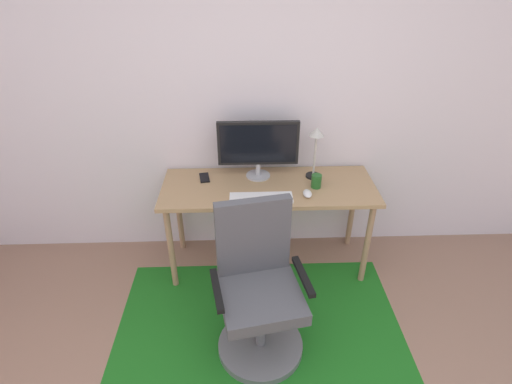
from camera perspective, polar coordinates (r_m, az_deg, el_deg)
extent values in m
cube|color=silver|center=(2.97, 1.88, 14.10)|extent=(6.00, 0.10, 2.60)
cube|color=#1B681B|center=(2.80, 0.53, -19.69)|extent=(1.90, 1.37, 0.01)
cube|color=tan|center=(2.89, 1.81, 0.66)|extent=(1.54, 0.57, 0.03)
cylinder|color=tan|center=(2.95, -12.03, -7.89)|extent=(0.04, 0.04, 0.69)
cylinder|color=tan|center=(3.03, 15.55, -7.18)|extent=(0.04, 0.04, 0.69)
cylinder|color=tan|center=(3.31, -10.91, -2.99)|extent=(0.04, 0.04, 0.69)
cylinder|color=tan|center=(3.38, 13.55, -2.48)|extent=(0.04, 0.04, 0.69)
cylinder|color=#B2B2B7|center=(3.00, 0.30, 2.38)|extent=(0.18, 0.18, 0.01)
cylinder|color=#B2B2B7|center=(2.97, 0.30, 3.28)|extent=(0.04, 0.04, 0.09)
cube|color=black|center=(2.88, 0.31, 6.99)|extent=(0.58, 0.04, 0.33)
cube|color=black|center=(2.86, 0.33, 6.82)|extent=(0.54, 0.00, 0.29)
cube|color=white|center=(2.72, 0.73, -0.83)|extent=(0.43, 0.13, 0.02)
ellipsoid|color=white|center=(2.77, 7.34, -0.22)|extent=(0.06, 0.10, 0.03)
cylinder|color=#225F23|center=(2.87, 8.61, 1.55)|extent=(0.07, 0.07, 0.10)
cube|color=black|center=(2.99, -7.37, 2.05)|extent=(0.09, 0.15, 0.01)
cylinder|color=black|center=(3.02, 8.14, 2.31)|extent=(0.11, 0.11, 0.01)
cylinder|color=beige|center=(2.94, 8.38, 5.14)|extent=(0.02, 0.02, 0.32)
cone|color=beige|center=(2.87, 8.66, 8.51)|extent=(0.11, 0.11, 0.06)
cylinder|color=slate|center=(2.72, 0.63, -21.04)|extent=(0.53, 0.53, 0.05)
cylinder|color=slate|center=(2.56, 0.66, -18.20)|extent=(0.06, 0.06, 0.36)
cube|color=#4C4C51|center=(2.39, 0.69, -14.74)|extent=(0.54, 0.54, 0.08)
cube|color=#4C4C51|center=(2.35, -0.40, -6.35)|extent=(0.44, 0.14, 0.50)
cube|color=black|center=(2.29, -5.61, -13.75)|extent=(0.10, 0.33, 0.03)
cube|color=black|center=(2.37, 6.76, -11.84)|extent=(0.10, 0.33, 0.03)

